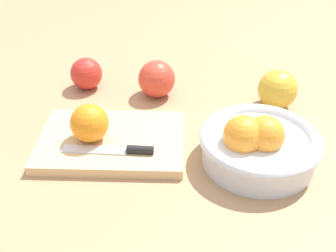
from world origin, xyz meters
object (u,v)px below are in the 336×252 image
Objects in this scene: cutting_board at (112,141)px; apple_front_right at (86,74)px; knife at (121,150)px; orange_on_board at (90,123)px; apple_front_center at (157,79)px; apple_front_left at (278,89)px; bowl at (258,144)px.

apple_front_right is at bearing -75.06° from cutting_board.
orange_on_board is at bearing -38.96° from knife.
apple_front_right is at bearing -73.90° from knife.
orange_on_board reaches higher than apple_front_center.
apple_front_right is (0.39, -0.11, -0.01)m from apple_front_left.
apple_front_right is (0.07, -0.26, 0.01)m from knife.
cutting_board is 0.23m from apple_front_right.
apple_front_right is (0.15, -0.04, -0.00)m from apple_front_center.
apple_front_left is at bearing -154.16° from knife.
bowl reaches higher than cutting_board.
orange_on_board is 0.21m from apple_front_center.
apple_front_center is at bearing -108.96° from knife.
apple_front_left is 1.15× the size of apple_front_right.
apple_front_center is 0.16m from apple_front_right.
apple_front_right is at bearing -15.72° from apple_front_left.
apple_front_center is at bearing 163.24° from apple_front_right.
apple_front_left is at bearing -161.88° from cutting_board.
cutting_board is 0.05m from knife.
knife is at bearing -5.40° from bowl.
orange_on_board is 0.97× the size of apple_front_right.
apple_front_left reaches higher than knife.
bowl is at bearing 174.60° from knife.
orange_on_board is 0.07m from knife.
apple_front_center is (-0.09, -0.17, 0.03)m from cutting_board.
bowl is at bearing 123.06° from apple_front_center.
apple_front_center is (-0.13, -0.17, -0.01)m from orange_on_board.
apple_front_left is (-0.08, -0.17, 0.00)m from bowl.
apple_front_center reaches higher than knife.
knife is at bearing 111.68° from cutting_board.
orange_on_board is 0.86× the size of apple_front_center.
orange_on_board is at bearing 54.07° from apple_front_center.
orange_on_board is 0.38m from apple_front_left.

